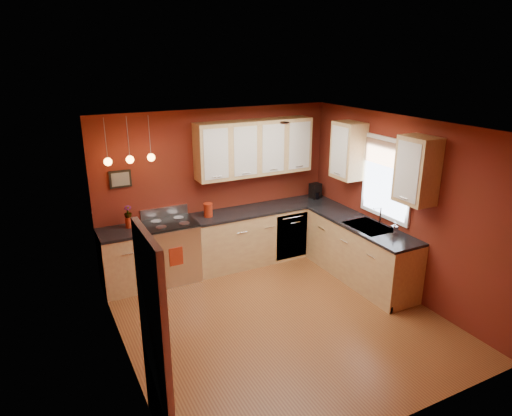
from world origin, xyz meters
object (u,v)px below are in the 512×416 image
gas_range (172,250)px  sink (368,228)px  coffee_maker (315,191)px  soap_pump (395,228)px  red_canister (208,210)px

gas_range → sink: size_ratio=1.59×
coffee_maker → soap_pump: 1.95m
coffee_maker → red_canister: bearing=175.3°
red_canister → gas_range: bearing=-179.3°
red_canister → soap_pump: 2.85m
coffee_maker → gas_range: bearing=175.2°
coffee_maker → soap_pump: (0.05, -1.94, -0.04)m
gas_range → red_canister: red_canister is taller
red_canister → coffee_maker: 2.08m
soap_pump → gas_range: bearing=145.5°
sink → coffee_maker: (0.08, 1.55, 0.15)m
gas_range → soap_pump: 3.39m
sink → soap_pump: bearing=-71.5°
gas_range → sink: (2.62, -1.50, 0.43)m
sink → coffee_maker: sink is taller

